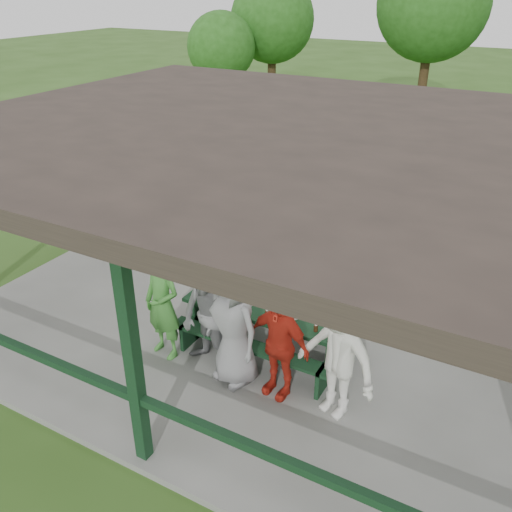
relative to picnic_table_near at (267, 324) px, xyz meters
The scene contains 18 objects.
ground 1.37m from the picnic_table_near, 104.85° to the left, with size 90.00×90.00×0.00m, color #2C4B17.
concrete_slab 1.35m from the picnic_table_near, 104.85° to the left, with size 10.00×8.00×0.10m, color slate.
pavilion_structure 2.87m from the picnic_table_near, 104.85° to the left, with size 10.60×8.60×3.24m.
picnic_table_near is the anchor object (origin of this frame).
picnic_table_far 2.01m from the picnic_table_near, 85.88° to the left, with size 2.59×1.39×0.75m.
table_setting 0.31m from the picnic_table_near, 101.74° to the left, with size 2.24×0.45×0.10m.
contestant_green 1.62m from the picnic_table_near, 147.84° to the right, with size 0.66×0.43×1.80m, color #3E8733.
contestant_grey_left 1.04m from the picnic_table_near, 125.53° to the right, with size 0.84×0.66×1.73m, color gray.
contestant_grey_mid 0.95m from the picnic_table_near, 96.32° to the right, with size 0.91×0.60×1.87m, color gray.
contestant_red 1.04m from the picnic_table_near, 53.34° to the right, with size 0.96×0.40×1.63m, color red.
contestant_white_fedora 1.68m from the picnic_table_near, 29.01° to the right, with size 1.35×1.02×1.92m.
spectator_lblue 2.89m from the picnic_table_near, 102.64° to the left, with size 1.46×0.46×1.57m, color #7B96BF.
spectator_blue 3.96m from the picnic_table_near, 122.26° to the left, with size 0.70×0.46×1.91m, color #4260AE.
spectator_grey 3.21m from the picnic_table_near, 69.74° to the left, with size 0.71×0.55×1.45m, color #98999B.
farm_trailer 8.99m from the picnic_table_near, 112.97° to the left, with size 3.54×2.31×1.25m.
tree_far_left 18.07m from the picnic_table_near, 117.23° to the left, with size 3.51×3.51×5.49m.
tree_left 17.02m from the picnic_table_near, 96.06° to the left, with size 4.16×4.16×6.51m.
tree_edge_left 16.10m from the picnic_table_near, 124.48° to the left, with size 2.70×2.70×4.21m.
Camera 1 is at (3.51, -7.33, 5.32)m, focal length 38.00 mm.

